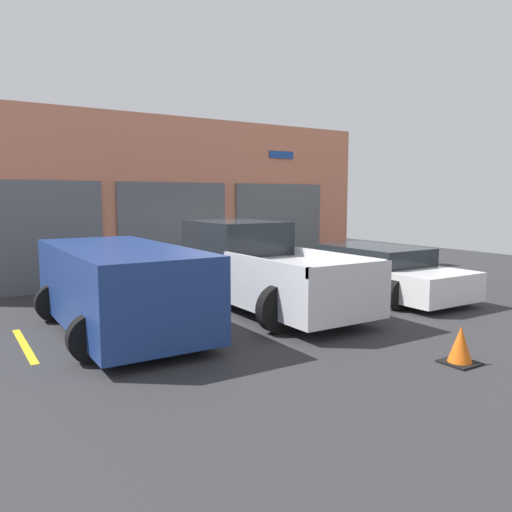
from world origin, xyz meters
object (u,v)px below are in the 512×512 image
at_px(pickup_truck, 260,268).
at_px(sedan_white, 376,271).
at_px(traffic_cone, 460,346).
at_px(sedan_side, 120,285).

bearing_deg(pickup_truck, sedan_white, -5.37).
xyz_separation_m(pickup_truck, traffic_cone, (0.44, -4.60, -0.60)).
bearing_deg(traffic_cone, pickup_truck, 95.44).
distance_m(pickup_truck, sedan_white, 3.17).
xyz_separation_m(sedan_white, traffic_cone, (-2.70, -4.31, -0.32)).
bearing_deg(traffic_cone, sedan_side, 129.88).
bearing_deg(sedan_side, sedan_white, 0.19).
relative_size(pickup_truck, sedan_white, 1.09).
bearing_deg(pickup_truck, sedan_side, -174.24).
height_order(pickup_truck, sedan_white, pickup_truck).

